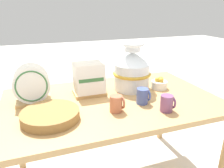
# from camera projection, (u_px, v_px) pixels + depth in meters

# --- Properties ---
(display_table) EXTENTS (1.45, 0.89, 0.70)m
(display_table) POSITION_uv_depth(u_px,v_px,m) (112.00, 108.00, 1.53)
(display_table) COLOR tan
(display_table) RESTS_ON ground_plane
(ceramic_vase) EXTENTS (0.29, 0.29, 0.36)m
(ceramic_vase) POSITION_uv_depth(u_px,v_px,m) (132.00, 70.00, 1.64)
(ceramic_vase) COLOR silver
(ceramic_vase) RESTS_ON display_table
(dish_rack_round_plates) EXTENTS (0.23, 0.19, 0.25)m
(dish_rack_round_plates) POSITION_uv_depth(u_px,v_px,m) (32.00, 88.00, 1.41)
(dish_rack_round_plates) COLOR tan
(dish_rack_round_plates) RESTS_ON display_table
(dish_rack_square_plates) EXTENTS (0.22, 0.19, 0.23)m
(dish_rack_square_plates) POSITION_uv_depth(u_px,v_px,m) (89.00, 83.00, 1.56)
(dish_rack_square_plates) COLOR tan
(dish_rack_square_plates) RESTS_ON display_table
(wicker_charger_stack) EXTENTS (0.32, 0.32, 0.05)m
(wicker_charger_stack) POSITION_uv_depth(u_px,v_px,m) (50.00, 115.00, 1.22)
(wicker_charger_stack) COLOR olive
(wicker_charger_stack) RESTS_ON display_table
(mug_cobalt_glaze) EXTENTS (0.08, 0.08, 0.10)m
(mug_cobalt_glaze) POSITION_uv_depth(u_px,v_px,m) (143.00, 96.00, 1.42)
(mug_cobalt_glaze) COLOR #42569E
(mug_cobalt_glaze) RESTS_ON display_table
(mug_terracotta_glaze) EXTENTS (0.08, 0.08, 0.10)m
(mug_terracotta_glaze) POSITION_uv_depth(u_px,v_px,m) (117.00, 104.00, 1.31)
(mug_terracotta_glaze) COLOR #B76647
(mug_terracotta_glaze) RESTS_ON display_table
(mug_plum_glaze) EXTENTS (0.08, 0.08, 0.10)m
(mug_plum_glaze) POSITION_uv_depth(u_px,v_px,m) (167.00, 103.00, 1.32)
(mug_plum_glaze) COLOR #7A4770
(mug_plum_glaze) RESTS_ON display_table
(fruit_bowl) EXTENTS (0.12, 0.12, 0.09)m
(fruit_bowl) POSITION_uv_depth(u_px,v_px,m) (159.00, 84.00, 1.68)
(fruit_bowl) COLOR white
(fruit_bowl) RESTS_ON display_table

